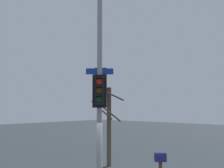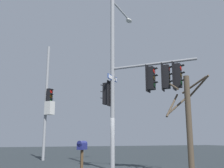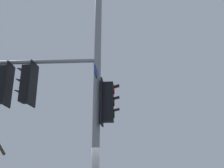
% 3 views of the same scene
% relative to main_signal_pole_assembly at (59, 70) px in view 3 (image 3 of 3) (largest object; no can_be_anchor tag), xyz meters
% --- Properties ---
extents(main_signal_pole_assembly, '(5.11, 3.47, 9.44)m').
position_rel_main_signal_pole_assembly_xyz_m(main_signal_pole_assembly, '(0.00, 0.00, 0.00)').
color(main_signal_pole_assembly, gray).
rests_on(main_signal_pole_assembly, ground).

